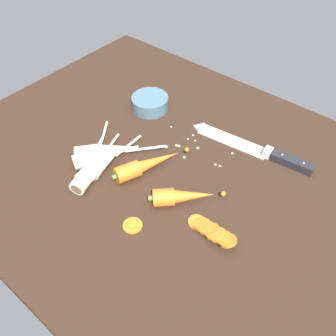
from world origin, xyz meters
TOP-DOWN VIEW (x-y plane):
  - ground_plane at (0.00, 0.00)cm, footprint 120.00×90.00cm
  - chefs_knife at (10.72, 18.63)cm, footprint 34.86×7.20cm
  - whole_carrot at (-4.58, -5.21)cm, footprint 10.37×20.09cm
  - whole_carrot_second at (8.37, -7.48)cm, footprint 13.89×13.39cm
  - parsnip_front at (-16.68, -11.11)cm, footprint 9.85×16.46cm
  - parsnip_mid_left at (-13.41, -12.02)cm, footprint 4.29×22.25cm
  - parsnip_mid_right at (-16.75, -10.51)cm, footprint 14.44×18.71cm
  - parsnip_back at (-16.28, -7.80)cm, footprint 17.26×19.76cm
  - parsnip_outer at (-14.25, -14.62)cm, footprint 9.13×21.56cm
  - carrot_slice_stack at (18.65, -10.28)cm, footprint 12.37×4.84cm
  - carrot_slice_stray_near at (4.22, -19.54)cm, footprint 4.37×4.37cm
  - prep_bowl at (-20.93, 15.07)cm, footprint 11.00×11.00cm
  - mince_crumbs at (-1.05, 8.28)cm, footprint 20.12×10.06cm

SIDE VIEW (x-z plane):
  - ground_plane at x=0.00cm, z-range -4.00..0.00cm
  - carrot_slice_stray_near at x=4.22cm, z-range 0.01..0.71cm
  - mince_crumbs at x=-1.05cm, z-range -0.08..0.80cm
  - chefs_knife at x=10.72cm, z-range -1.44..2.74cm
  - carrot_slice_stack at x=18.65cm, z-range -0.59..3.23cm
  - parsnip_back at x=-16.28cm, z-range -0.02..3.98cm
  - parsnip_mid_left at x=-13.41cm, z-range -0.02..3.98cm
  - parsnip_outer at x=-14.25cm, z-range -0.02..3.98cm
  - parsnip_mid_right at x=-16.75cm, z-range -0.02..3.98cm
  - parsnip_front at x=-16.68cm, z-range -0.02..3.98cm
  - whole_carrot at x=-4.58cm, z-range 0.00..4.20cm
  - whole_carrot_second at x=8.37cm, z-range 0.00..4.20cm
  - prep_bowl at x=-20.93cm, z-range 0.15..4.15cm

